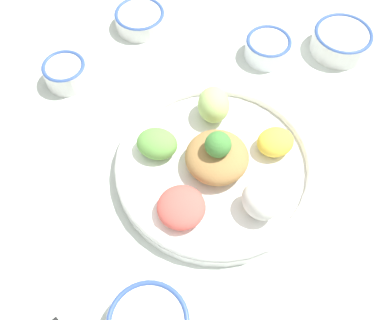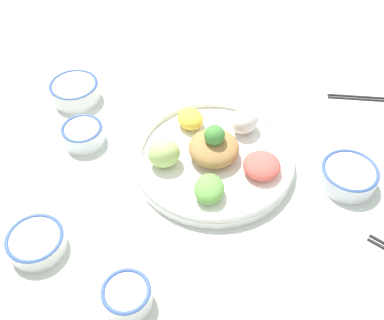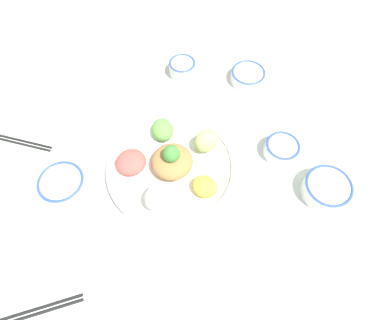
# 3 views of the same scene
# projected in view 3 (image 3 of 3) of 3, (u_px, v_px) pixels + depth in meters

# --- Properties ---
(ground_plane) EXTENTS (2.40, 2.40, 0.00)m
(ground_plane) POSITION_uv_depth(u_px,v_px,m) (157.00, 177.00, 0.84)
(ground_plane) COLOR silver
(salad_platter) EXTENTS (0.34, 0.34, 0.10)m
(salad_platter) POSITION_uv_depth(u_px,v_px,m) (172.00, 165.00, 0.82)
(salad_platter) COLOR white
(salad_platter) RESTS_ON ground_plane
(sauce_bowl_red) EXTENTS (0.10, 0.10, 0.04)m
(sauce_bowl_red) POSITION_uv_depth(u_px,v_px,m) (248.00, 75.00, 0.99)
(sauce_bowl_red) COLOR white
(sauce_bowl_red) RESTS_ON ground_plane
(rice_bowl_blue) EXTENTS (0.08, 0.08, 0.05)m
(rice_bowl_blue) POSITION_uv_depth(u_px,v_px,m) (182.00, 67.00, 1.00)
(rice_bowl_blue) COLOR white
(rice_bowl_blue) RESTS_ON ground_plane
(sauce_bowl_dark) EXTENTS (0.12, 0.12, 0.05)m
(sauce_bowl_dark) POSITION_uv_depth(u_px,v_px,m) (327.00, 188.00, 0.79)
(sauce_bowl_dark) COLOR white
(sauce_bowl_dark) RESTS_ON ground_plane
(rice_bowl_plain) EXTENTS (0.09, 0.09, 0.04)m
(rice_bowl_plain) POSITION_uv_depth(u_px,v_px,m) (282.00, 149.00, 0.85)
(rice_bowl_plain) COLOR white
(rice_bowl_plain) RESTS_ON ground_plane
(sauce_bowl_far) EXTENTS (0.11, 0.11, 0.04)m
(sauce_bowl_far) POSITION_uv_depth(u_px,v_px,m) (63.00, 184.00, 0.80)
(sauce_bowl_far) COLOR white
(sauce_bowl_far) RESTS_ON ground_plane
(chopsticks_pair_near) EXTENTS (0.04, 0.20, 0.01)m
(chopsticks_pair_near) POSITION_uv_depth(u_px,v_px,m) (17.00, 141.00, 0.89)
(chopsticks_pair_near) COLOR black
(chopsticks_pair_near) RESTS_ON ground_plane
(chopsticks_pair_far) EXTENTS (0.15, 0.19, 0.01)m
(chopsticks_pair_far) POSITION_uv_depth(u_px,v_px,m) (27.00, 314.00, 0.67)
(chopsticks_pair_far) COLOR black
(chopsticks_pair_far) RESTS_ON ground_plane
(serving_spoon_main) EXTENTS (0.05, 0.14, 0.01)m
(serving_spoon_main) POSITION_uv_depth(u_px,v_px,m) (262.00, 304.00, 0.68)
(serving_spoon_main) COLOR white
(serving_spoon_main) RESTS_ON ground_plane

